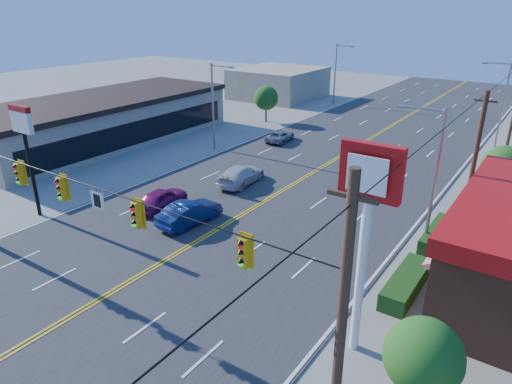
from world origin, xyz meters
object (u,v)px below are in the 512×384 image
Objects in this scene: signal_span at (79,206)px; car_silver at (280,136)px; car_blue at (190,213)px; car_white at (241,175)px; kfc_pylon at (367,211)px; car_magenta at (162,199)px; pizza_hut_sign at (25,138)px.

car_silver is at bearing 104.23° from signal_span.
signal_span is 9.73m from car_blue.
car_blue reaches higher than car_white.
car_blue is at bearing 102.11° from signal_span.
car_white is at bearing 140.25° from kfc_pylon.
car_magenta is at bearing 118.15° from signal_span.
pizza_hut_sign is 1.55× the size of car_blue.
car_magenta is 6.91m from car_white.
kfc_pylon is 1.75× the size of car_white.
signal_span reaches higher than pizza_hut_sign.
car_white is (1.66, 6.71, 0.02)m from car_magenta.
car_white is at bearing 100.59° from car_silver.
kfc_pylon is 17.78m from car_magenta.
car_silver is (-2.04, 18.37, -0.13)m from car_magenta.
car_blue is (-12.96, 4.60, -5.32)m from kfc_pylon.
pizza_hut_sign is 1.71× the size of car_magenta.
car_blue is at bearing 98.17° from car_silver.
car_blue reaches higher than car_magenta.
car_silver is at bearing -88.56° from car_magenta.
car_blue is at bearing 26.96° from pizza_hut_sign.
car_white is at bearing -108.80° from car_magenta.
kfc_pylon reaches higher than car_blue.
signal_span reaches higher than kfc_pylon.
car_magenta is at bearing 89.34° from car_silver.
signal_span is 11.87m from kfc_pylon.
car_blue is at bearing 95.96° from car_white.
signal_span is 28.88m from car_silver.
car_blue is 7.55m from car_white.
signal_span is at bearing -20.19° from pizza_hut_sign.
car_white is (7.56, 12.01, -4.48)m from pizza_hut_sign.
car_silver is (-3.70, 11.67, -0.15)m from car_white.
signal_span is 6.06× the size of car_magenta.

